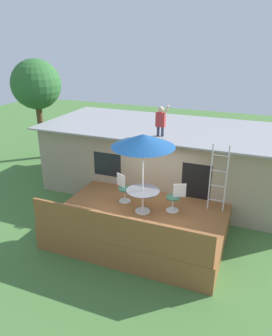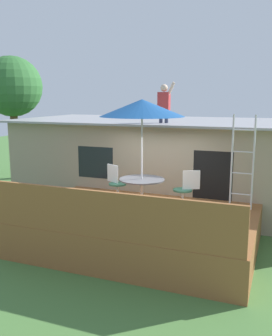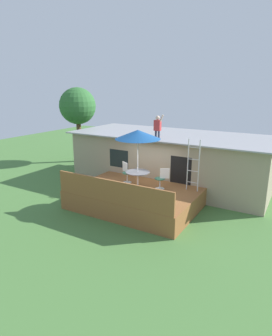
{
  "view_description": "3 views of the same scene",
  "coord_description": "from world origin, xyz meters",
  "views": [
    {
      "loc": [
        3.16,
        -8.33,
        5.9
      ],
      "look_at": [
        -0.57,
        0.97,
        1.86
      ],
      "focal_mm": 34.45,
      "sensor_mm": 36.0,
      "label": 1
    },
    {
      "loc": [
        2.98,
        -7.81,
        3.38
      ],
      "look_at": [
        -0.5,
        1.02,
        1.59
      ],
      "focal_mm": 40.24,
      "sensor_mm": 36.0,
      "label": 2
    },
    {
      "loc": [
        5.98,
        -10.21,
        5.05
      ],
      "look_at": [
        -0.36,
        0.58,
        1.53
      ],
      "focal_mm": 31.02,
      "sensor_mm": 36.0,
      "label": 3
    }
  ],
  "objects": [
    {
      "name": "backyard_tree",
      "position": [
        -7.41,
        4.86,
        3.76
      ],
      "size": [
        2.43,
        2.43,
        5.02
      ],
      "color": "brown",
      "rests_on": "ground"
    },
    {
      "name": "patio_umbrella",
      "position": [
        0.03,
        0.06,
        3.15
      ],
      "size": [
        1.9,
        1.9,
        2.54
      ],
      "color": "silver",
      "rests_on": "deck"
    },
    {
      "name": "patio_chair_right",
      "position": [
        0.95,
        0.51,
        1.26
      ],
      "size": [
        0.59,
        0.44,
        0.92
      ],
      "rotation": [
        0.0,
        0.0,
        -2.69
      ],
      "color": "silver",
      "rests_on": "deck"
    },
    {
      "name": "patio_table",
      "position": [
        0.03,
        0.06,
        1.39
      ],
      "size": [
        1.04,
        1.04,
        0.74
      ],
      "color": "silver",
      "rests_on": "deck"
    },
    {
      "name": "step_ladder",
      "position": [
        2.14,
        1.02,
        1.9
      ],
      "size": [
        0.52,
        0.04,
        2.2
      ],
      "color": "silver",
      "rests_on": "deck"
    },
    {
      "name": "house",
      "position": [
        0.0,
        3.6,
        1.35
      ],
      "size": [
        10.5,
        4.5,
        2.68
      ],
      "color": "gray",
      "rests_on": "ground"
    },
    {
      "name": "ground_plane",
      "position": [
        0.0,
        0.0,
        0.0
      ],
      "size": [
        40.0,
        40.0,
        0.0
      ],
      "primitive_type": "plane",
      "color": "#477538"
    },
    {
      "name": "person_figure",
      "position": [
        -0.14,
        2.24,
        3.29
      ],
      "size": [
        0.47,
        0.2,
        1.11
      ],
      "color": "#33384C",
      "rests_on": "house"
    },
    {
      "name": "patio_chair_left",
      "position": [
        -0.84,
        0.53,
        1.26
      ],
      "size": [
        0.58,
        0.44,
        0.92
      ],
      "rotation": [
        0.0,
        0.0,
        -0.49
      ],
      "color": "silver",
      "rests_on": "deck"
    },
    {
      "name": "deck_railing",
      "position": [
        0.0,
        -1.86,
        1.25
      ],
      "size": [
        5.14,
        0.08,
        0.9
      ],
      "primitive_type": "cube",
      "color": "brown",
      "rests_on": "deck"
    },
    {
      "name": "deck",
      "position": [
        0.0,
        0.0,
        0.4
      ],
      "size": [
        5.24,
        3.81,
        0.8
      ],
      "primitive_type": "cube",
      "color": "brown",
      "rests_on": "ground"
    }
  ]
}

